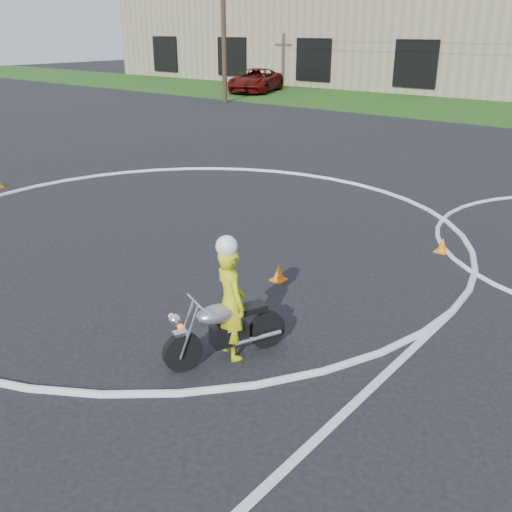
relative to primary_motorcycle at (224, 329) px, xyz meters
The scene contains 7 objects.
ground 4.15m from the primary_motorcycle, behind, with size 120.00×120.00×0.00m, color black.
course_markings 5.04m from the primary_motorcycle, 112.81° to the left, with size 19.05×19.05×0.12m.
primary_motorcycle is the anchor object (origin of this frame).
rider_primary_grp 0.41m from the primary_motorcycle, 85.92° to the left, with size 0.68×0.57×1.74m.
pickup_grp 34.58m from the primary_motorcycle, 128.39° to the left, with size 4.44×6.22×1.57m.
traffic_cones 4.35m from the primary_motorcycle, 91.07° to the left, with size 19.61×11.34×0.30m.
warehouse 46.09m from the primary_motorcycle, 118.78° to the left, with size 41.00×17.00×8.30m.
Camera 1 is at (8.64, -5.17, 4.16)m, focal length 40.00 mm.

